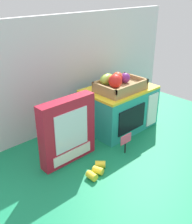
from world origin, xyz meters
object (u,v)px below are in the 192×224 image
(loose_toy_banana, at_px, (97,170))
(toy_microwave, at_px, (119,108))
(price_sign, at_px, (126,141))
(food_groups_crate, at_px, (118,84))
(cookie_set_box, at_px, (68,131))

(loose_toy_banana, bearing_deg, toy_microwave, 30.78)
(price_sign, xyz_separation_m, loose_toy_banana, (-0.21, -0.02, -0.05))
(loose_toy_banana, bearing_deg, food_groups_crate, 31.09)
(cookie_set_box, height_order, price_sign, cookie_set_box)
(food_groups_crate, xyz_separation_m, cookie_set_box, (-0.38, -0.05, -0.12))
(toy_microwave, xyz_separation_m, cookie_set_box, (-0.41, -0.06, 0.04))
(loose_toy_banana, bearing_deg, price_sign, 5.47)
(toy_microwave, distance_m, price_sign, 0.27)
(toy_microwave, distance_m, food_groups_crate, 0.15)
(food_groups_crate, distance_m, price_sign, 0.31)
(toy_microwave, relative_size, cookie_set_box, 1.25)
(price_sign, bearing_deg, food_groups_crate, 52.99)
(cookie_set_box, relative_size, loose_toy_banana, 2.45)
(food_groups_crate, xyz_separation_m, loose_toy_banana, (-0.35, -0.21, -0.25))
(toy_microwave, xyz_separation_m, loose_toy_banana, (-0.38, -0.23, -0.10))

